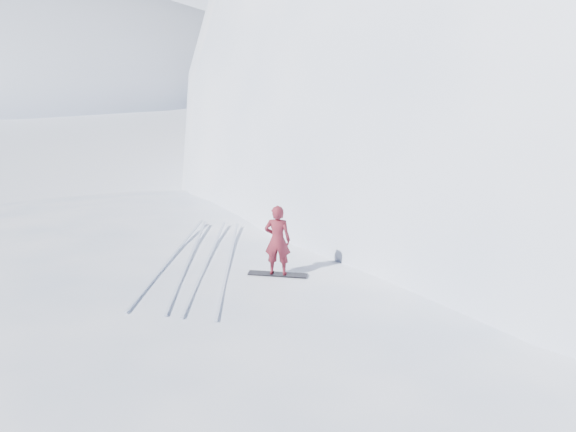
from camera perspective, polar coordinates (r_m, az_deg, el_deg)
near_ridge at (r=15.42m, az=-4.38°, el=-14.21°), size 36.00×28.00×4.80m
peak_shoulder at (r=30.90m, az=22.09°, el=1.06°), size 28.00×24.00×18.00m
far_ridge_c at (r=127.95m, az=-7.26°, el=13.85°), size 140.00×90.00×36.00m
wind_bumps at (r=15.24m, az=-11.22°, el=-14.96°), size 16.00×14.40×1.00m
snowboard at (r=14.74m, az=-0.92°, el=-5.18°), size 1.38×0.38×0.02m
snowboarder at (r=14.44m, az=-0.94°, el=-2.16°), size 0.63×0.44×1.63m
board_tracks at (r=15.66m, az=-7.96°, el=-3.91°), size 2.61×5.97×0.04m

